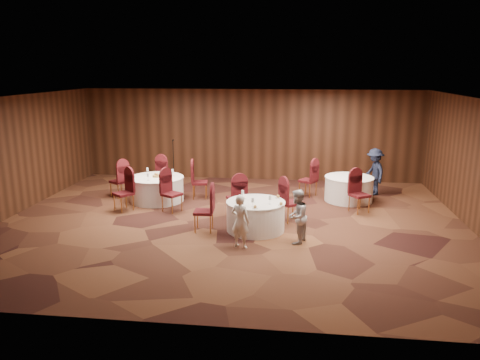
# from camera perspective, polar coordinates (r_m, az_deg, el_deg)

# --- Properties ---
(ground) EXTENTS (12.00, 12.00, 0.00)m
(ground) POSITION_cam_1_polar(r_m,az_deg,el_deg) (12.21, -1.05, -5.22)
(ground) COLOR black
(ground) RESTS_ON ground
(room_shell) EXTENTS (12.00, 12.00, 12.00)m
(room_shell) POSITION_cam_1_polar(r_m,az_deg,el_deg) (11.73, -1.09, 3.91)
(room_shell) COLOR silver
(room_shell) RESTS_ON ground
(table_main) EXTENTS (1.45, 1.45, 0.74)m
(table_main) POSITION_cam_1_polar(r_m,az_deg,el_deg) (11.55, 1.92, -4.37)
(table_main) COLOR white
(table_main) RESTS_ON ground
(table_left) EXTENTS (1.63, 1.63, 0.74)m
(table_left) POSITION_cam_1_polar(r_m,az_deg,el_deg) (14.29, -10.10, -1.06)
(table_left) COLOR white
(table_left) RESTS_ON ground
(table_right) EXTENTS (1.45, 1.45, 0.74)m
(table_right) POSITION_cam_1_polar(r_m,az_deg,el_deg) (14.46, 13.11, -1.04)
(table_right) COLOR white
(table_right) RESTS_ON ground
(chairs_main) EXTENTS (2.74, 1.94, 1.00)m
(chairs_main) POSITION_cam_1_polar(r_m,az_deg,el_deg) (12.10, 0.54, -2.90)
(chairs_main) COLOR #3C0C14
(chairs_main) RESTS_ON ground
(chairs_left) EXTENTS (3.17, 3.11, 1.00)m
(chairs_left) POSITION_cam_1_polar(r_m,az_deg,el_deg) (14.30, -10.16, -0.55)
(chairs_left) COLOR #3C0C14
(chairs_left) RESTS_ON ground
(chairs_right) EXTENTS (2.10, 2.28, 1.00)m
(chairs_right) POSITION_cam_1_polar(r_m,az_deg,el_deg) (14.04, 11.18, -0.85)
(chairs_right) COLOR #3C0C14
(chairs_right) RESTS_ON ground
(tabletop_main) EXTENTS (1.10, 1.12, 0.22)m
(tabletop_main) POSITION_cam_1_polar(r_m,az_deg,el_deg) (11.25, 2.61, -2.41)
(tabletop_main) COLOR silver
(tabletop_main) RESTS_ON table_main
(tabletop_left) EXTENTS (0.90, 0.81, 0.22)m
(tabletop_left) POSITION_cam_1_polar(r_m,az_deg,el_deg) (14.19, -10.18, 0.68)
(tabletop_left) COLOR silver
(tabletop_left) RESTS_ON table_left
(tabletop_right) EXTENTS (0.08, 0.08, 0.22)m
(tabletop_right) POSITION_cam_1_polar(r_m,az_deg,el_deg) (14.16, 14.27, 0.76)
(tabletop_right) COLOR silver
(tabletop_right) RESTS_ON table_right
(mic_stand) EXTENTS (0.24, 0.24, 1.53)m
(mic_stand) POSITION_cam_1_polar(r_m,az_deg,el_deg) (16.39, -8.07, 1.12)
(mic_stand) COLOR black
(mic_stand) RESTS_ON ground
(woman_a) EXTENTS (0.52, 0.44, 1.22)m
(woman_a) POSITION_cam_1_polar(r_m,az_deg,el_deg) (10.39, 0.05, -5.06)
(woman_a) COLOR white
(woman_a) RESTS_ON ground
(woman_b) EXTENTS (0.66, 0.74, 1.26)m
(woman_b) POSITION_cam_1_polar(r_m,az_deg,el_deg) (10.73, 6.95, -4.45)
(woman_b) COLOR #B9B9BE
(woman_b) RESTS_ON ground
(man_c) EXTENTS (0.81, 1.08, 1.48)m
(man_c) POSITION_cam_1_polar(r_m,az_deg,el_deg) (15.30, 16.08, 0.97)
(man_c) COLOR #151C31
(man_c) RESTS_ON ground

